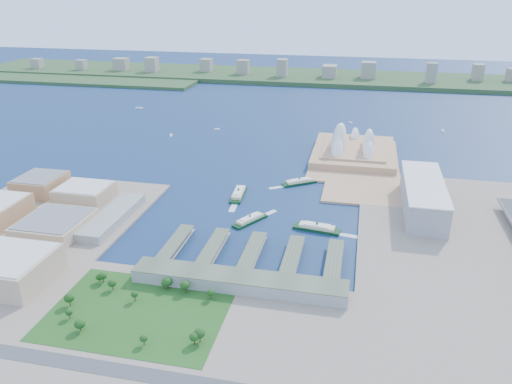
% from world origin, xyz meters
% --- Properties ---
extents(ground, '(3000.00, 3000.00, 0.00)m').
position_xyz_m(ground, '(0.00, 0.00, 0.00)').
color(ground, '#10254B').
rests_on(ground, ground).
extents(west_land, '(220.00, 390.00, 3.00)m').
position_xyz_m(west_land, '(-250.00, -105.00, 1.50)').
color(west_land, gray).
rests_on(west_land, ground).
extents(south_land, '(720.00, 180.00, 3.00)m').
position_xyz_m(south_land, '(0.00, -210.00, 1.50)').
color(south_land, gray).
rests_on(south_land, ground).
extents(east_land, '(240.00, 500.00, 3.00)m').
position_xyz_m(east_land, '(240.00, -50.00, 1.50)').
color(east_land, gray).
rests_on(east_land, ground).
extents(peninsula, '(135.00, 220.00, 3.00)m').
position_xyz_m(peninsula, '(107.50, 260.00, 1.50)').
color(peninsula, tan).
rests_on(peninsula, ground).
extents(far_shore, '(2200.00, 260.00, 12.00)m').
position_xyz_m(far_shore, '(0.00, 980.00, 6.00)').
color(far_shore, '#2D4926').
rests_on(far_shore, ground).
extents(opera_house, '(134.00, 180.00, 58.00)m').
position_xyz_m(opera_house, '(105.00, 280.00, 32.00)').
color(opera_house, white).
rests_on(opera_house, peninsula).
extents(toaster_building, '(45.00, 155.00, 35.00)m').
position_xyz_m(toaster_building, '(195.00, 80.00, 20.50)').
color(toaster_building, gray).
rests_on(toaster_building, east_land).
extents(west_buildings, '(200.00, 280.00, 27.00)m').
position_xyz_m(west_buildings, '(-250.00, -70.00, 16.50)').
color(west_buildings, '#A37851').
rests_on(west_buildings, west_land).
extents(ferry_wharves, '(184.00, 90.00, 9.30)m').
position_xyz_m(ferry_wharves, '(14.00, -75.00, 4.65)').
color(ferry_wharves, '#4A533F').
rests_on(ferry_wharves, ground).
extents(terminal_building, '(200.00, 28.00, 12.00)m').
position_xyz_m(terminal_building, '(15.00, -135.00, 9.00)').
color(terminal_building, gray).
rests_on(terminal_building, south_land).
extents(park, '(150.00, 110.00, 16.00)m').
position_xyz_m(park, '(-60.00, -190.00, 11.00)').
color(park, '#194714').
rests_on(park, south_land).
extents(far_skyline, '(1900.00, 140.00, 55.00)m').
position_xyz_m(far_skyline, '(0.00, 960.00, 39.50)').
color(far_skyline, gray).
rests_on(far_skyline, far_shore).
extents(ferry_a, '(18.02, 56.85, 10.59)m').
position_xyz_m(ferry_a, '(-39.31, 80.09, 5.30)').
color(ferry_a, '#0C3316').
rests_on(ferry_a, ground).
extents(ferry_b, '(48.22, 38.73, 9.42)m').
position_xyz_m(ferry_b, '(34.14, 139.82, 4.71)').
color(ferry_b, '#0C3316').
rests_on(ferry_b, ground).
extents(ferry_c, '(36.36, 48.86, 9.36)m').
position_xyz_m(ferry_c, '(-6.65, 5.93, 4.68)').
color(ferry_c, '#0C3316').
rests_on(ferry_c, ground).
extents(ferry_d, '(55.52, 21.57, 10.23)m').
position_xyz_m(ferry_d, '(73.25, 1.20, 5.11)').
color(ferry_d, '#0C3316').
rests_on(ferry_d, ground).
extents(boat_a, '(9.20, 16.37, 3.08)m').
position_xyz_m(boat_a, '(-231.45, 328.38, 1.54)').
color(boat_a, white).
rests_on(boat_a, ground).
extents(boat_b, '(11.28, 6.28, 2.89)m').
position_xyz_m(boat_b, '(-159.59, 387.06, 1.44)').
color(boat_b, white).
rests_on(boat_b, ground).
extents(boat_c, '(4.63, 13.94, 3.10)m').
position_xyz_m(boat_c, '(267.31, 468.95, 1.55)').
color(boat_c, white).
rests_on(boat_c, ground).
extents(boat_d, '(16.57, 4.26, 2.77)m').
position_xyz_m(boat_d, '(-383.93, 522.46, 1.39)').
color(boat_d, white).
rests_on(boat_d, ground).
extents(boat_e, '(8.20, 10.25, 2.49)m').
position_xyz_m(boat_e, '(91.04, 494.84, 1.24)').
color(boat_e, white).
rests_on(boat_e, ground).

